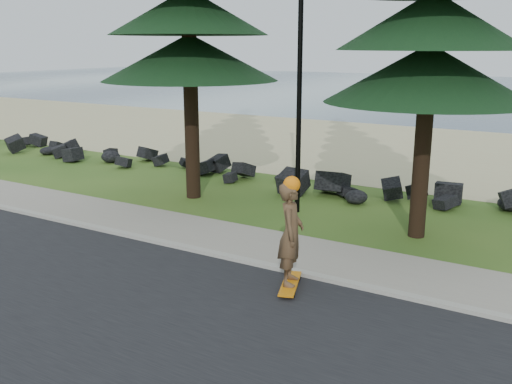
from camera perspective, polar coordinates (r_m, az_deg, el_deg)
ground at (r=13.60m, az=-1.95°, el=-5.28°), size 160.00×160.00×0.00m
road at (r=10.40m, az=-15.73°, el=-12.30°), size 160.00×7.00×0.02m
kerb at (r=12.88m, az=-4.12°, el=-6.23°), size 160.00×0.20×0.10m
sidewalk at (r=13.75m, az=-1.51°, el=-4.88°), size 160.00×2.00×0.08m
beach_sand at (r=26.60m, az=15.14°, el=4.08°), size 160.00×15.00×0.01m
seawall_boulders at (r=18.35m, az=7.49°, el=-0.12°), size 60.00×2.40×1.10m
lamp_post at (r=15.59m, az=4.41°, el=12.76°), size 0.25×0.14×8.14m
skateboarder at (r=10.85m, az=3.51°, el=-4.24°), size 0.69×1.23×2.24m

